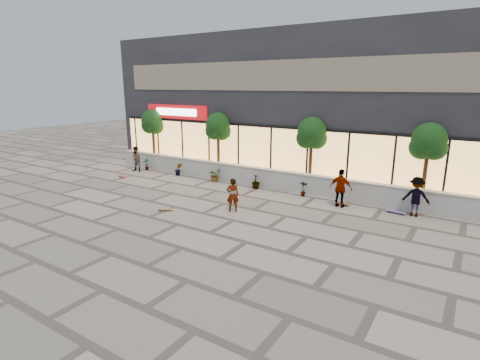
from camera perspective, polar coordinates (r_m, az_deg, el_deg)
The scene contains 20 objects.
ground at distance 15.50m, azimuth -9.46°, elevation -6.72°, with size 80.00×80.00×0.00m, color #A4988E.
planter_wall at distance 20.81m, azimuth 3.43°, elevation 0.41°, with size 22.00×0.42×1.04m.
retail_building at distance 25.17m, azimuth 9.80°, elevation 11.22°, with size 24.00×9.17×8.50m.
shrub_a at distance 25.58m, azimuth -14.06°, elevation 2.35°, with size 0.43×0.29×0.81m, color #123410.
shrub_b at distance 23.65m, azimuth -9.38°, elevation 1.64°, with size 0.45×0.36×0.81m, color #123410.
shrub_c at distance 21.92m, azimuth -3.91°, elevation 0.80°, with size 0.73×0.63×0.81m, color #123410.
shrub_d at distance 20.42m, azimuth 2.43°, elevation -0.19°, with size 0.45×0.45×0.81m, color #123410.
shrub_e at distance 19.22m, azimuth 9.66°, elevation -1.31°, with size 0.43×0.29×0.81m, color #123410.
tree_west at distance 26.41m, azimuth -13.18°, elevation 8.44°, with size 1.60×1.50×3.92m.
tree_midwest at distance 22.82m, azimuth -3.36°, elevation 7.92°, with size 1.60×1.50×3.92m.
tree_mideast at distance 19.92m, azimuth 10.86°, elevation 6.77°, with size 1.60×1.50×3.92m.
tree_east at distance 18.61m, azimuth 26.80°, elevation 4.98°, with size 1.60×1.50×3.92m.
skater_center at distance 16.61m, azimuth -1.13°, elevation -2.30°, with size 0.56×0.37×1.53m, color white.
skater_left at distance 25.26m, azimuth -15.49°, elevation 3.08°, with size 0.80×0.62×1.64m, color tan.
skater_right_near at distance 17.77m, azimuth 15.11°, elevation -1.24°, with size 1.05×0.44×1.80m, color silver.
skater_right_far at distance 17.68m, azimuth 25.25°, elevation -2.32°, with size 1.12×0.64×1.73m, color maroon.
skateboard_center at distance 17.20m, azimuth -11.33°, elevation -4.42°, with size 0.70×0.50×0.09m.
skateboard_left at distance 24.02m, azimuth -17.56°, elevation 0.55°, with size 0.76×0.42×0.09m.
skateboard_right_near at distance 18.39m, azimuth 15.51°, elevation -3.44°, with size 0.70×0.49×0.08m.
skateboard_right_far at distance 17.90m, azimuth 22.64°, elevation -4.47°, with size 0.89×0.33×0.11m.
Camera 1 is at (9.82, -10.65, 5.50)m, focal length 28.00 mm.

